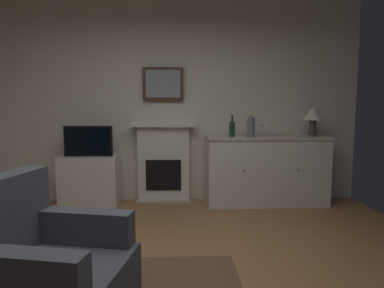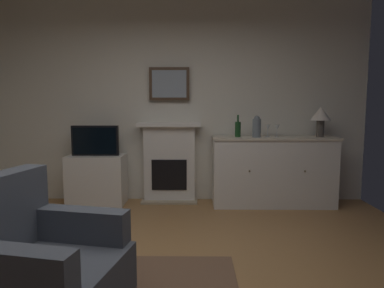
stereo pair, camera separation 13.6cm
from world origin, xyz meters
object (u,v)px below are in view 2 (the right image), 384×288
object	(u,v)px
wine_bottle	(238,129)
tv_cabinet	(97,180)
armchair	(38,266)
fireplace_unit	(170,162)
wine_glass_left	(268,128)
table_lamp	(321,116)
sideboard_cabinet	(273,171)
framed_picture	(169,84)
wine_glass_center	(277,128)
vase_decorative	(257,127)
tv_set	(95,141)

from	to	relation	value
wine_bottle	tv_cabinet	world-z (taller)	wine_bottle
armchair	fireplace_unit	bearing A→B (deg)	78.20
wine_glass_left	table_lamp	bearing A→B (deg)	-1.16
sideboard_cabinet	framed_picture	bearing A→B (deg)	170.95
wine_glass_left	wine_glass_center	size ratio (longest dim) A/B	1.00
fireplace_unit	vase_decorative	size ratio (longest dim) A/B	3.91
framed_picture	wine_glass_center	world-z (taller)	framed_picture
table_lamp	wine_glass_left	distance (m)	0.70
tv_cabinet	tv_set	size ratio (longest dim) A/B	1.21
table_lamp	wine_bottle	world-z (taller)	table_lamp
framed_picture	vase_decorative	xyz separation A→B (m)	(1.16, -0.27, -0.57)
wine_bottle	sideboard_cabinet	bearing A→B (deg)	0.94
wine_glass_left	vase_decorative	xyz separation A→B (m)	(-0.16, -0.06, 0.02)
wine_bottle	tv_set	distance (m)	1.90
table_lamp	wine_bottle	size ratio (longest dim) A/B	1.38
sideboard_cabinet	tv_cabinet	world-z (taller)	sideboard_cabinet
table_lamp	vase_decorative	world-z (taller)	table_lamp
framed_picture	table_lamp	bearing A→B (deg)	-6.34
wine_bottle	tv_cabinet	bearing A→B (deg)	179.31
table_lamp	framed_picture	bearing A→B (deg)	173.66
wine_bottle	armchair	size ratio (longest dim) A/B	0.31
vase_decorative	framed_picture	bearing A→B (deg)	166.76
table_lamp	tv_set	xyz separation A→B (m)	(-2.98, -0.01, -0.33)
wine_bottle	tv_cabinet	xyz separation A→B (m)	(-1.89, 0.02, -0.69)
wine_bottle	tv_set	xyz separation A→B (m)	(-1.89, -0.00, -0.16)
framed_picture	wine_glass_left	size ratio (longest dim) A/B	3.33
fireplace_unit	sideboard_cabinet	bearing A→B (deg)	-7.23
wine_glass_center	tv_cabinet	world-z (taller)	wine_glass_center
wine_glass_left	tv_set	world-z (taller)	wine_glass_left
fireplace_unit	framed_picture	world-z (taller)	framed_picture
wine_bottle	wine_glass_left	bearing A→B (deg)	3.12
wine_glass_center	tv_set	bearing A→B (deg)	179.35
table_lamp	tv_cabinet	distance (m)	3.10
wine_glass_center	vase_decorative	bearing A→B (deg)	-176.95
framed_picture	tv_cabinet	xyz separation A→B (m)	(-0.97, -0.21, -1.29)
tv_set	sideboard_cabinet	bearing A→B (deg)	0.20
wine_bottle	wine_glass_left	distance (m)	0.40
wine_glass_left	wine_bottle	bearing A→B (deg)	-176.88
sideboard_cabinet	fireplace_unit	bearing A→B (deg)	172.77
framed_picture	vase_decorative	distance (m)	1.32
sideboard_cabinet	wine_bottle	xyz separation A→B (m)	(-0.48, -0.01, 0.57)
tv_set	armchair	distance (m)	2.62
sideboard_cabinet	wine_bottle	size ratio (longest dim) A/B	5.60
sideboard_cabinet	tv_cabinet	bearing A→B (deg)	179.64
wine_glass_center	tv_set	size ratio (longest dim) A/B	0.27
wine_glass_left	sideboard_cabinet	bearing A→B (deg)	-9.87
fireplace_unit	wine_glass_center	distance (m)	1.53
fireplace_unit	sideboard_cabinet	distance (m)	1.41
wine_bottle	table_lamp	bearing A→B (deg)	0.41
fireplace_unit	sideboard_cabinet	xyz separation A→B (m)	(1.40, -0.18, -0.09)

